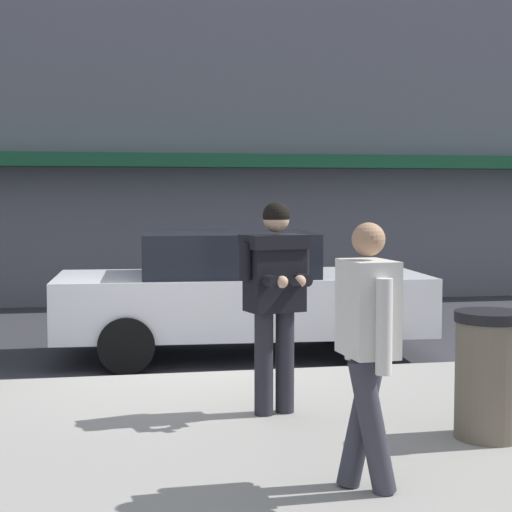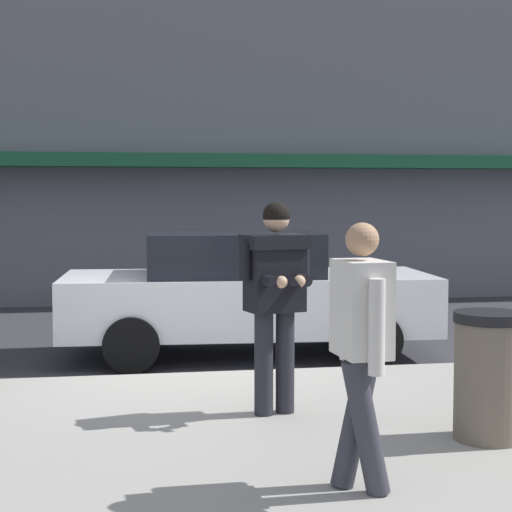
# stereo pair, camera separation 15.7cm
# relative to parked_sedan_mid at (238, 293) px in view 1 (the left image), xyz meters

# --- Properties ---
(ground_plane) EXTENTS (80.00, 80.00, 0.00)m
(ground_plane) POSITION_rel_parked_sedan_mid_xyz_m (-0.89, -1.31, -0.79)
(ground_plane) COLOR #333338
(sidewalk) EXTENTS (32.00, 5.30, 0.14)m
(sidewalk) POSITION_rel_parked_sedan_mid_xyz_m (0.11, -4.16, -0.72)
(sidewalk) COLOR #99968E
(sidewalk) RESTS_ON ground
(curb_paint_line) EXTENTS (28.00, 0.12, 0.01)m
(curb_paint_line) POSITION_rel_parked_sedan_mid_xyz_m (0.11, -1.26, -0.79)
(curb_paint_line) COLOR silver
(curb_paint_line) RESTS_ON ground
(parked_sedan_mid) EXTENTS (4.61, 2.16, 1.54)m
(parked_sedan_mid) POSITION_rel_parked_sedan_mid_xyz_m (0.00, 0.00, 0.00)
(parked_sedan_mid) COLOR silver
(parked_sedan_mid) RESTS_ON ground
(man_texting_on_phone) EXTENTS (0.63, 0.64, 1.81)m
(man_texting_on_phone) POSITION_rel_parked_sedan_mid_xyz_m (-0.27, -3.33, 0.46)
(man_texting_on_phone) COLOR #23232B
(man_texting_on_phone) RESTS_ON sidewalk
(pedestrian_in_light_coat) EXTENTS (0.35, 0.60, 1.70)m
(pedestrian_in_light_coat) POSITION_rel_parked_sedan_mid_xyz_m (-0.10, -5.27, 0.32)
(pedestrian_in_light_coat) COLOR #33333D
(pedestrian_in_light_coat) RESTS_ON sidewalk
(trash_bin) EXTENTS (0.55, 0.55, 0.98)m
(trash_bin) POSITION_rel_parked_sedan_mid_xyz_m (1.19, -4.36, -0.16)
(trash_bin) COLOR #665B4C
(trash_bin) RESTS_ON sidewalk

